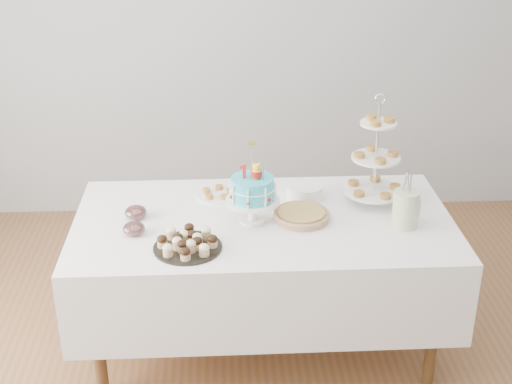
{
  "coord_description": "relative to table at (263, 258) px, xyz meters",
  "views": [
    {
      "loc": [
        -0.21,
        -2.9,
        2.43
      ],
      "look_at": [
        -0.04,
        0.3,
        0.92
      ],
      "focal_mm": 50.0,
      "sensor_mm": 36.0,
      "label": 1
    }
  ],
  "objects": [
    {
      "name": "pie",
      "position": [
        0.19,
        -0.02,
        0.25
      ],
      "size": [
        0.29,
        0.29,
        0.05
      ],
      "color": "tan",
      "rests_on": "table"
    },
    {
      "name": "plate_stack",
      "position": [
        0.24,
        0.24,
        0.27
      ],
      "size": [
        0.2,
        0.2,
        0.08
      ],
      "color": "white",
      "rests_on": "table"
    },
    {
      "name": "cupcake_tray",
      "position": [
        -0.37,
        -0.28,
        0.26
      ],
      "size": [
        0.32,
        0.32,
        0.07
      ],
      "color": "black",
      "rests_on": "table"
    },
    {
      "name": "jam_bowl_a",
      "position": [
        -0.64,
        -0.13,
        0.26
      ],
      "size": [
        0.11,
        0.11,
        0.07
      ],
      "color": "silver",
      "rests_on": "table"
    },
    {
      "name": "floor",
      "position": [
        0.0,
        -0.3,
        -0.54
      ],
      "size": [
        5.0,
        5.0,
        0.0
      ],
      "primitive_type": "plane",
      "color": "brown",
      "rests_on": "ground"
    },
    {
      "name": "walls",
      "position": [
        0.0,
        -0.3,
        0.81
      ],
      "size": [
        5.04,
        4.04,
        2.7
      ],
      "color": "#AAADAF",
      "rests_on": "floor"
    },
    {
      "name": "jam_bowl_b",
      "position": [
        -0.65,
        0.05,
        0.26
      ],
      "size": [
        0.11,
        0.11,
        0.07
      ],
      "color": "silver",
      "rests_on": "table"
    },
    {
      "name": "table",
      "position": [
        0.0,
        0.0,
        0.0
      ],
      "size": [
        1.92,
        1.02,
        0.77
      ],
      "color": "white",
      "rests_on": "floor"
    },
    {
      "name": "tiered_stand",
      "position": [
        0.59,
        0.17,
        0.48
      ],
      "size": [
        0.31,
        0.31,
        0.6
      ],
      "color": "silver",
      "rests_on": "table"
    },
    {
      "name": "utensil_pitcher",
      "position": [
        0.69,
        -0.11,
        0.33
      ],
      "size": [
        0.13,
        0.13,
        0.29
      ],
      "rotation": [
        0.0,
        0.0,
        -0.4
      ],
      "color": "#EDE4CD",
      "rests_on": "table"
    },
    {
      "name": "birthday_cake",
      "position": [
        -0.06,
        -0.03,
        0.34
      ],
      "size": [
        0.27,
        0.27,
        0.42
      ],
      "rotation": [
        0.0,
        0.0,
        -0.24
      ],
      "color": "white",
      "rests_on": "table"
    },
    {
      "name": "pastry_plate",
      "position": [
        -0.23,
        0.28,
        0.24
      ],
      "size": [
        0.23,
        0.23,
        0.03
      ],
      "color": "white",
      "rests_on": "table"
    }
  ]
}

